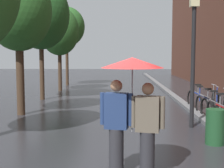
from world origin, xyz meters
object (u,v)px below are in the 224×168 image
(parked_bicycle_3, at_px, (213,105))
(litter_bin, at_px, (215,127))
(parked_bicycle_2, at_px, (220,108))
(parked_bicycle_4, at_px, (205,101))
(street_lamp_post, at_px, (193,50))
(street_tree_2, at_px, (41,15))
(parked_bicycle_5, at_px, (203,98))
(street_tree_3, at_px, (59,31))
(street_tree_4, at_px, (67,27))
(street_tree_1, at_px, (18,11))
(couple_under_umbrella, at_px, (132,99))

(parked_bicycle_3, bearing_deg, litter_bin, -105.96)
(parked_bicycle_2, relative_size, parked_bicycle_3, 1.02)
(parked_bicycle_3, distance_m, parked_bicycle_4, 0.87)
(parked_bicycle_4, bearing_deg, street_lamp_post, -112.30)
(street_tree_2, bearing_deg, parked_bicycle_3, -27.45)
(parked_bicycle_2, relative_size, parked_bicycle_4, 0.98)
(parked_bicycle_5, xyz_separation_m, litter_bin, (-1.08, -5.17, 0.05))
(parked_bicycle_4, bearing_deg, parked_bicycle_2, -87.31)
(street_tree_3, height_order, parked_bicycle_5, street_tree_3)
(street_tree_4, height_order, litter_bin, street_tree_4)
(street_tree_1, height_order, parked_bicycle_3, street_tree_1)
(street_tree_3, xyz_separation_m, parked_bicycle_5, (6.84, -5.69, -3.09))
(street_tree_3, bearing_deg, street_tree_4, 92.15)
(street_tree_1, relative_size, street_tree_3, 1.04)
(street_tree_1, relative_size, parked_bicycle_5, 4.47)
(street_tree_4, bearing_deg, street_lamp_post, -65.18)
(street_tree_3, distance_m, street_lamp_post, 10.79)
(parked_bicycle_4, distance_m, street_lamp_post, 3.55)
(parked_bicycle_3, bearing_deg, street_tree_1, -179.20)
(parked_bicycle_4, bearing_deg, street_tree_3, 136.76)
(street_tree_4, bearing_deg, couple_under_umbrella, -76.66)
(litter_bin, bearing_deg, street_lamp_post, 95.17)
(street_tree_2, bearing_deg, parked_bicycle_5, -16.66)
(parked_bicycle_3, bearing_deg, street_tree_4, 123.50)
(street_tree_2, xyz_separation_m, street_lamp_post, (5.78, -5.55, -1.72))
(street_tree_3, height_order, parked_bicycle_4, street_tree_3)
(street_tree_2, distance_m, parked_bicycle_4, 8.27)
(litter_bin, bearing_deg, parked_bicycle_2, 70.60)
(street_tree_2, bearing_deg, street_tree_4, 89.60)
(street_lamp_post, bearing_deg, street_tree_1, 162.01)
(parked_bicycle_4, relative_size, litter_bin, 1.38)
(street_tree_4, bearing_deg, parked_bicycle_3, -56.50)
(street_tree_1, relative_size, street_lamp_post, 1.33)
(parked_bicycle_2, xyz_separation_m, parked_bicycle_5, (0.02, 2.17, 0.00))
(street_tree_1, height_order, street_lamp_post, street_tree_1)
(parked_bicycle_2, relative_size, parked_bicycle_5, 1.01)
(parked_bicycle_2, height_order, street_lamp_post, street_lamp_post)
(street_lamp_post, bearing_deg, parked_bicycle_4, 67.70)
(couple_under_umbrella, xyz_separation_m, street_lamp_post, (1.91, 3.73, 0.88))
(street_tree_2, xyz_separation_m, couple_under_umbrella, (3.87, -9.28, -2.60))
(parked_bicycle_3, bearing_deg, street_tree_3, 133.33)
(street_tree_1, xyz_separation_m, litter_bin, (5.78, -3.55, -3.20))
(parked_bicycle_4, xyz_separation_m, parked_bicycle_5, (0.09, 0.66, 0.00))
(parked_bicycle_2, bearing_deg, parked_bicycle_3, 91.35)
(parked_bicycle_2, bearing_deg, street_tree_3, 130.96)
(parked_bicycle_3, bearing_deg, couple_under_umbrella, -118.78)
(street_tree_4, bearing_deg, street_tree_1, -89.42)
(street_tree_2, height_order, street_tree_4, street_tree_2)
(couple_under_umbrella, bearing_deg, parked_bicycle_4, 64.94)
(street_tree_2, xyz_separation_m, parked_bicycle_2, (6.99, -4.27, -3.60))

